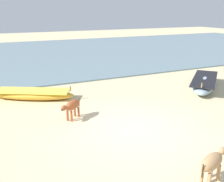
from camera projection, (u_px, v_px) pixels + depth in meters
ground at (133, 129)px, 8.47m from camera, size 80.00×80.00×0.00m
sea_water at (40, 54)px, 22.41m from camera, size 60.00×20.00×0.08m
fishing_boat_0 at (204, 83)px, 12.84m from camera, size 3.62×3.42×0.72m
fishing_boat_6 at (33, 94)px, 11.25m from camera, size 3.52×2.49×0.62m
calf_near_rust at (72, 106)px, 9.13m from camera, size 0.93×0.81×0.69m
calf_far_tan at (213, 162)px, 5.74m from camera, size 1.06×0.57×0.71m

